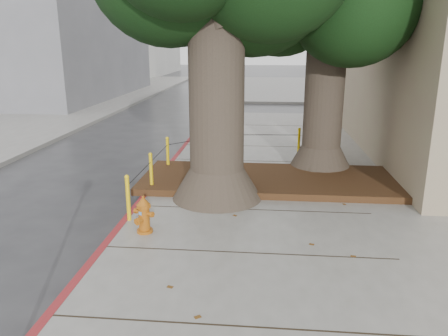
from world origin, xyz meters
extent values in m
plane|color=#28282B|center=(0.00, 0.00, 0.00)|extent=(140.00, 140.00, 0.00)
cube|color=slate|center=(6.00, 30.00, 0.07)|extent=(16.00, 20.00, 0.15)
cube|color=maroon|center=(-2.00, 2.50, 0.07)|extent=(0.14, 26.00, 0.16)
cube|color=black|center=(0.90, 3.90, 0.23)|extent=(6.40, 2.60, 0.16)
cube|color=slate|center=(-15.00, 22.00, 6.00)|extent=(12.00, 16.00, 12.00)
cube|color=silver|center=(-17.00, 45.00, 7.50)|extent=(12.00, 18.00, 15.00)
cone|color=#4C3F33|center=(-0.30, 2.70, 0.50)|extent=(2.04, 2.04, 0.70)
cylinder|color=#4C3F33|center=(-0.30, 2.70, 2.53)|extent=(1.20, 1.20, 4.22)
cone|color=#4C3F33|center=(2.30, 5.20, 0.50)|extent=(1.77, 1.77, 0.70)
cylinder|color=#4C3F33|center=(2.30, 5.20, 2.32)|extent=(1.04, 1.04, 3.84)
cylinder|color=yellow|center=(-1.90, 1.20, 0.60)|extent=(0.08, 0.08, 0.90)
sphere|color=yellow|center=(-1.90, 1.20, 1.05)|extent=(0.09, 0.09, 0.09)
cylinder|color=yellow|center=(-1.90, 3.00, 0.60)|extent=(0.08, 0.08, 0.90)
sphere|color=yellow|center=(-1.90, 3.00, 1.05)|extent=(0.09, 0.09, 0.09)
cylinder|color=yellow|center=(-1.90, 4.80, 0.60)|extent=(0.08, 0.08, 0.90)
sphere|color=yellow|center=(-1.90, 4.80, 1.05)|extent=(0.09, 0.09, 0.09)
cylinder|color=yellow|center=(-0.40, 6.30, 0.60)|extent=(0.08, 0.08, 0.90)
sphere|color=yellow|center=(-0.40, 6.30, 1.05)|extent=(0.09, 0.09, 0.09)
cylinder|color=yellow|center=(1.80, 6.50, 0.60)|extent=(0.08, 0.08, 0.90)
sphere|color=yellow|center=(1.80, 6.50, 1.05)|extent=(0.09, 0.09, 0.09)
cylinder|color=black|center=(-1.90, 2.10, 0.87)|extent=(0.02, 1.80, 0.02)
cylinder|color=black|center=(-1.90, 3.90, 0.87)|extent=(0.02, 1.80, 0.02)
cylinder|color=black|center=(-1.15, 5.55, 0.87)|extent=(1.51, 1.51, 0.02)
cylinder|color=black|center=(0.70, 6.40, 0.87)|extent=(2.20, 0.22, 0.02)
cylinder|color=#B75E12|center=(-1.44, 0.66, 0.18)|extent=(0.39, 0.39, 0.06)
cylinder|color=#B75E12|center=(-1.44, 0.66, 0.43)|extent=(0.27, 0.27, 0.46)
cylinder|color=#B75E12|center=(-1.44, 0.66, 0.67)|extent=(0.36, 0.36, 0.06)
cone|color=#B75E12|center=(-1.44, 0.66, 0.76)|extent=(0.33, 0.33, 0.13)
cylinder|color=#B75E12|center=(-1.44, 0.66, 0.84)|extent=(0.07, 0.07, 0.05)
cylinder|color=#B75E12|center=(-1.55, 0.71, 0.54)|extent=(0.15, 0.13, 0.08)
cylinder|color=#B75E12|center=(-1.33, 0.61, 0.54)|extent=(0.15, 0.13, 0.08)
cylinder|color=#B75E12|center=(-1.48, 0.56, 0.43)|extent=(0.16, 0.17, 0.12)
cube|color=#5999D8|center=(-1.48, 0.57, 0.56)|extent=(0.06, 0.03, 0.06)
imported|color=#A4A4A9|center=(5.70, 19.41, 0.57)|extent=(3.39, 1.53, 1.13)
imported|color=maroon|center=(7.33, 17.64, 0.55)|extent=(3.35, 1.17, 1.10)
imported|color=black|center=(-11.60, 17.84, 0.64)|extent=(2.19, 4.53, 1.27)
camera|label=1|loc=(0.75, -6.69, 3.55)|focal=35.00mm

